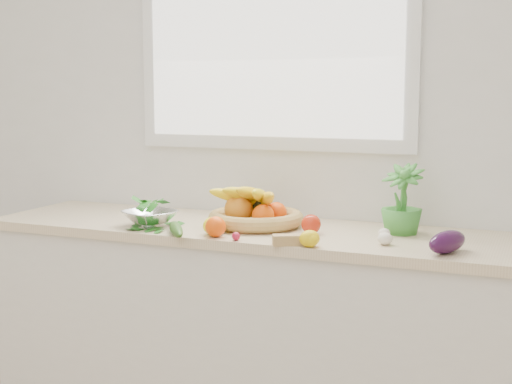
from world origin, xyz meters
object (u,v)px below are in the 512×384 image
at_px(cucumber, 176,229).
at_px(fruit_basket, 255,213).
at_px(apple, 311,224).
at_px(potted_herb, 402,202).
at_px(eggplant, 447,242).
at_px(colander_with_spinach, 150,213).

height_order(cucumber, fruit_basket, fruit_basket).
height_order(apple, potted_herb, potted_herb).
bearing_deg(apple, eggplant, -14.36).
bearing_deg(cucumber, colander_with_spinach, 148.15).
distance_m(eggplant, colander_with_spinach, 1.21).
relative_size(apple, fruit_basket, 0.17).
height_order(eggplant, cucumber, eggplant).
relative_size(eggplant, colander_with_spinach, 0.73).
xyz_separation_m(apple, cucumber, (-0.48, -0.23, -0.02)).
bearing_deg(fruit_basket, eggplant, -14.20).
distance_m(cucumber, colander_with_spinach, 0.22).
relative_size(cucumber, colander_with_spinach, 0.92).
xyz_separation_m(potted_herb, colander_with_spinach, (-1.00, -0.26, -0.07)).
relative_size(apple, eggplant, 0.39).
distance_m(apple, fruit_basket, 0.28).
bearing_deg(apple, colander_with_spinach, -170.50).
bearing_deg(potted_herb, fruit_basket, -172.26).
relative_size(eggplant, fruit_basket, 0.45).
distance_m(apple, potted_herb, 0.37).
bearing_deg(fruit_basket, colander_with_spinach, -156.03).
relative_size(potted_herb, fruit_basket, 0.67).
xyz_separation_m(cucumber, colander_with_spinach, (-0.19, 0.12, 0.03)).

